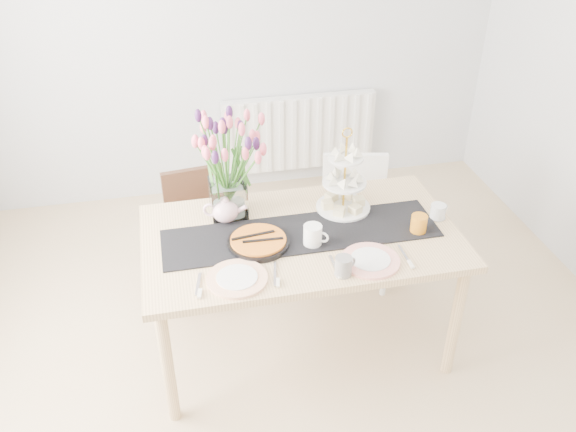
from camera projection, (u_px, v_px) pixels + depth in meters
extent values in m
plane|color=tan|center=(300.00, 399.00, 3.15)|extent=(4.50, 4.50, 0.00)
plane|color=#B8BBBD|center=(229.00, 25.00, 4.28)|extent=(4.00, 0.00, 4.00)
cube|color=white|center=(299.00, 133.00, 4.78)|extent=(1.20, 0.08, 0.60)
cube|color=tan|center=(301.00, 237.00, 3.10)|extent=(1.60, 0.90, 0.04)
cylinder|color=tan|center=(168.00, 367.00, 2.86)|extent=(0.06, 0.06, 0.71)
cylinder|color=tan|center=(456.00, 321.00, 3.12)|extent=(0.06, 0.06, 0.71)
cylinder|color=tan|center=(161.00, 269.00, 3.49)|extent=(0.06, 0.06, 0.71)
cylinder|color=tan|center=(402.00, 238.00, 3.74)|extent=(0.06, 0.06, 0.71)
cube|color=#331F12|center=(203.00, 236.00, 3.71)|extent=(0.42, 0.42, 0.04)
cube|color=#331F12|center=(194.00, 195.00, 3.73)|extent=(0.38, 0.09, 0.36)
cylinder|color=#331F12|center=(183.00, 286.00, 3.63)|extent=(0.04, 0.04, 0.36)
cylinder|color=#331F12|center=(241.00, 274.00, 3.73)|extent=(0.04, 0.04, 0.36)
cylinder|color=#331F12|center=(171.00, 252.00, 3.91)|extent=(0.04, 0.04, 0.36)
cylinder|color=#331F12|center=(226.00, 241.00, 4.01)|extent=(0.04, 0.04, 0.36)
cube|color=white|center=(355.00, 225.00, 3.77)|extent=(0.47, 0.47, 0.04)
cube|color=white|center=(354.00, 181.00, 3.81)|extent=(0.40, 0.12, 0.38)
cylinder|color=white|center=(326.00, 270.00, 3.74)|extent=(0.04, 0.04, 0.39)
cylinder|color=white|center=(385.00, 270.00, 3.74)|extent=(0.04, 0.04, 0.39)
cylinder|color=white|center=(323.00, 236.00, 4.04)|extent=(0.04, 0.04, 0.39)
cylinder|color=white|center=(378.00, 236.00, 4.04)|extent=(0.04, 0.04, 0.39)
cube|color=black|center=(301.00, 233.00, 3.09)|extent=(1.40, 0.35, 0.01)
cube|color=silver|center=(228.00, 198.00, 3.20)|extent=(0.19, 0.19, 0.19)
cylinder|color=gold|center=(345.00, 174.00, 3.17)|extent=(0.01, 0.01, 0.43)
cylinder|color=white|center=(343.00, 207.00, 3.28)|extent=(0.29, 0.29, 0.01)
cylinder|color=white|center=(344.00, 183.00, 3.20)|extent=(0.23, 0.23, 0.01)
cylinder|color=white|center=(346.00, 158.00, 3.12)|extent=(0.18, 0.18, 0.01)
cylinder|color=silver|center=(438.00, 212.00, 3.19)|extent=(0.10, 0.10, 0.08)
cylinder|color=black|center=(258.00, 243.00, 3.00)|extent=(0.31, 0.31, 0.03)
cylinder|color=orange|center=(258.00, 240.00, 2.99)|extent=(0.28, 0.28, 0.01)
cylinder|color=slate|center=(343.00, 266.00, 2.79)|extent=(0.11, 0.11, 0.10)
cylinder|color=white|center=(313.00, 235.00, 2.98)|extent=(0.13, 0.13, 0.11)
cylinder|color=orange|center=(419.00, 224.00, 3.08)|extent=(0.12, 0.12, 0.10)
cylinder|color=white|center=(237.00, 279.00, 2.78)|extent=(0.33, 0.33, 0.01)
cylinder|color=white|center=(370.00, 261.00, 2.89)|extent=(0.28, 0.28, 0.01)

